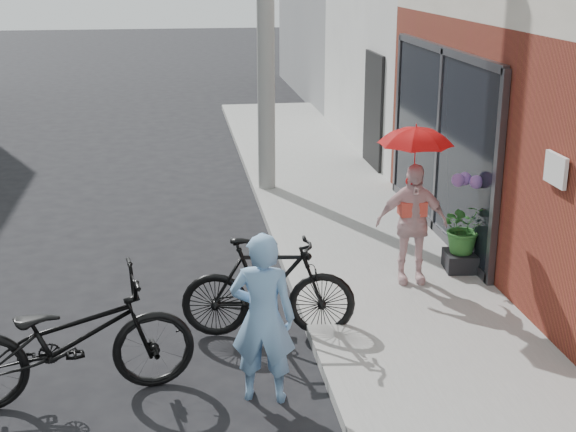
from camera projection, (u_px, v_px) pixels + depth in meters
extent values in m
plane|color=black|center=(227.00, 376.00, 7.47)|extent=(80.00, 80.00, 0.00)
cube|color=gray|center=(389.00, 278.00, 9.63)|extent=(2.20, 24.00, 0.12)
cube|color=#9E9E99|center=(294.00, 283.00, 9.47)|extent=(0.12, 24.00, 0.12)
cube|color=black|center=(440.00, 142.00, 10.79)|extent=(0.06, 3.80, 2.40)
cube|color=white|center=(556.00, 170.00, 7.54)|extent=(0.04, 0.40, 0.30)
imported|color=#79A9D8|center=(263.00, 318.00, 6.87)|extent=(0.64, 0.50, 1.55)
imported|color=black|center=(70.00, 339.00, 6.94)|extent=(2.26, 1.10, 1.14)
imported|color=black|center=(268.00, 287.00, 8.13)|extent=(1.82, 0.72, 1.07)
imported|color=beige|center=(412.00, 223.00, 9.18)|extent=(0.85, 0.42, 1.41)
imported|color=red|center=(416.00, 133.00, 8.85)|extent=(0.80, 0.80, 0.70)
cube|color=black|center=(462.00, 261.00, 9.69)|extent=(0.46, 0.46, 0.22)
imported|color=#31712D|center=(464.00, 227.00, 9.56)|extent=(0.57, 0.50, 0.64)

